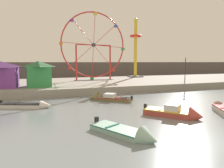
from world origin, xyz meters
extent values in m
cube|color=gray|center=(0.00, 28.76, 0.51)|extent=(110.00, 19.49, 1.03)
cube|color=#564C47|center=(0.00, 52.28, 2.20)|extent=(140.00, 3.00, 4.40)
cube|color=olive|center=(-1.05, 14.53, 0.19)|extent=(4.10, 3.79, 0.37)
cube|color=#B2231E|center=(-1.05, 14.53, 0.33)|extent=(4.09, 3.78, 0.08)
cone|color=olive|center=(-3.01, 16.17, 0.19)|extent=(1.80, 1.85, 1.48)
cube|color=black|center=(0.58, 13.16, 0.48)|extent=(0.31, 0.31, 0.44)
cube|color=silver|center=(-1.44, 14.85, 0.60)|extent=(1.73, 1.73, 0.45)
cube|color=#B2231E|center=(-0.66, 14.20, 0.40)|extent=(0.97, 1.12, 0.06)
cube|color=silver|center=(5.79, 5.48, 0.27)|extent=(2.57, 3.42, 0.55)
cube|color=#B2231E|center=(5.79, 5.48, 0.51)|extent=(2.57, 3.40, 0.08)
cone|color=silver|center=(6.81, 7.30, 0.27)|extent=(1.34, 1.30, 1.03)
cube|color=#93BCAD|center=(-4.85, 4.02, 0.18)|extent=(2.94, 3.95, 0.36)
cube|color=#237566|center=(-4.85, 4.02, 0.32)|extent=(2.94, 3.93, 0.08)
cone|color=#93BCAD|center=(-3.80, 1.92, 0.18)|extent=(1.67, 1.52, 1.36)
cube|color=black|center=(-5.72, 5.76, 0.47)|extent=(0.30, 0.29, 0.44)
cube|color=#237566|center=(-5.06, 4.43, 0.39)|extent=(1.16, 0.69, 0.06)
cube|color=silver|center=(-10.89, 14.22, 0.21)|extent=(4.01, 2.47, 0.43)
cube|color=black|center=(-10.89, 14.22, 0.39)|extent=(3.98, 2.47, 0.08)
cone|color=silver|center=(-8.61, 13.27, 0.21)|extent=(1.38, 1.33, 1.00)
cube|color=black|center=(-12.79, 15.00, 0.54)|extent=(0.28, 0.30, 0.44)
cube|color=black|center=(-11.34, 14.40, 0.46)|extent=(0.49, 0.89, 0.06)
cube|color=#B24238|center=(0.63, 6.57, 0.25)|extent=(3.45, 3.81, 0.50)
cube|color=gold|center=(0.63, 6.57, 0.46)|extent=(3.44, 3.79, 0.08)
cone|color=#B24238|center=(2.07, 4.75, 0.25)|extent=(1.74, 1.67, 1.42)
cube|color=black|center=(-0.57, 8.09, 0.61)|extent=(0.31, 0.31, 0.44)
cube|color=silver|center=(0.91, 6.21, 0.77)|extent=(1.62, 1.61, 0.52)
cube|color=gold|center=(0.35, 6.93, 0.53)|extent=(1.10, 0.91, 0.06)
torus|color=red|center=(1.11, 30.78, 7.65)|extent=(12.28, 0.24, 12.28)
cylinder|color=#38383D|center=(1.11, 30.78, 7.65)|extent=(0.70, 0.50, 0.70)
cylinder|color=red|center=(3.11, 30.78, 5.39)|extent=(4.05, 0.08, 4.56)
cube|color=red|center=(5.10, 30.78, 2.86)|extent=(0.56, 0.48, 0.44)
cylinder|color=red|center=(4.12, 30.78, 7.46)|extent=(6.01, 0.08, 0.45)
cube|color=#33934C|center=(7.12, 30.78, 7.00)|extent=(0.56, 0.48, 0.44)
cylinder|color=red|center=(3.37, 30.78, 9.64)|extent=(4.56, 0.08, 4.05)
cube|color=#3356B7|center=(5.62, 30.78, 11.35)|extent=(0.56, 0.48, 0.44)
cylinder|color=red|center=(1.30, 30.78, 10.65)|extent=(0.45, 0.08, 6.01)
cube|color=yellow|center=(1.48, 30.78, 13.38)|extent=(0.56, 0.48, 0.44)
cylinder|color=red|center=(-0.88, 30.78, 9.90)|extent=(4.05, 0.08, 4.56)
cube|color=purple|center=(-2.87, 30.78, 11.88)|extent=(0.56, 0.48, 0.44)
cylinder|color=red|center=(-1.89, 30.78, 7.83)|extent=(6.01, 0.08, 0.45)
cube|color=orange|center=(-4.90, 30.78, 7.74)|extent=(0.56, 0.48, 0.44)
cylinder|color=red|center=(-1.14, 30.78, 5.66)|extent=(4.56, 0.08, 4.05)
cube|color=red|center=(-3.40, 30.78, 3.38)|extent=(0.56, 0.48, 0.44)
cylinder|color=red|center=(0.93, 30.78, 4.64)|extent=(0.45, 0.08, 6.01)
cube|color=#33934C|center=(0.74, 30.78, 1.36)|extent=(0.56, 0.48, 0.44)
cylinder|color=red|center=(-2.20, 30.78, 4.34)|extent=(0.28, 0.28, 6.62)
cylinder|color=red|center=(4.42, 30.78, 4.34)|extent=(0.28, 0.28, 6.62)
cylinder|color=red|center=(1.11, 30.78, 7.65)|extent=(6.62, 0.18, 0.18)
cube|color=#4C4C51|center=(1.11, 30.78, 1.07)|extent=(7.42, 1.20, 0.08)
cylinder|color=gold|center=(12.22, 35.32, 7.25)|extent=(0.70, 0.70, 12.43)
torus|color=red|center=(12.22, 35.32, 10.28)|extent=(2.64, 2.64, 0.44)
sphere|color=yellow|center=(12.22, 35.32, 13.76)|extent=(0.90, 0.90, 0.90)
cube|color=#4C4C51|center=(12.22, 35.32, 1.15)|extent=(2.80, 2.80, 0.24)
cube|color=purple|center=(-13.66, 23.46, 2.39)|extent=(4.13, 3.69, 2.73)
pyramid|color=#462156|center=(-13.66, 23.46, 4.14)|extent=(4.55, 4.06, 0.80)
cube|color=#33934C|center=(-9.01, 23.19, 2.42)|extent=(3.28, 3.70, 2.78)
pyramid|color=#1C512A|center=(-9.01, 23.19, 4.19)|extent=(3.61, 4.07, 0.80)
cylinder|color=#2D2D33|center=(13.19, 19.62, 3.02)|extent=(0.12, 0.12, 3.98)
sphere|color=#F2EACC|center=(13.19, 19.62, 5.14)|extent=(0.32, 0.32, 0.32)
camera|label=1|loc=(-9.75, -7.99, 4.49)|focal=33.84mm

